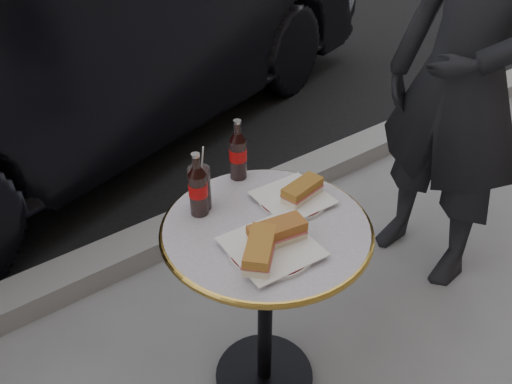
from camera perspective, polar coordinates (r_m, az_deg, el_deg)
ground at (r=1.99m, az=0.93°, el=-20.48°), size 80.00×80.00×0.00m
curb at (r=2.49m, az=-12.05°, el=-5.74°), size 40.00×0.20×0.12m
bistro_table at (r=1.70m, az=1.05°, el=-13.43°), size 0.62×0.62×0.73m
plate_left at (r=1.36m, az=1.76°, el=-6.50°), size 0.29×0.29×0.01m
plate_right at (r=1.55m, az=4.19°, el=-0.85°), size 0.26×0.26×0.01m
sandwich_left_a at (r=1.30m, az=0.43°, el=-6.74°), size 0.17×0.16×0.05m
sandwich_left_b at (r=1.36m, az=2.42°, el=-4.72°), size 0.17×0.10×0.05m
sandwich_right at (r=1.53m, az=5.30°, el=0.12°), size 0.15×0.09×0.05m
cola_bottle_left at (r=1.45m, az=-6.69°, el=0.89°), size 0.06×0.06×0.20m
cola_bottle_right at (r=1.61m, az=-2.08°, el=4.88°), size 0.07×0.07×0.21m
cola_glass at (r=1.49m, az=-6.43°, el=0.44°), size 0.07×0.07×0.14m
parked_car at (r=3.39m, az=-19.61°, el=17.84°), size 2.97×4.88×1.52m
pedestrian at (r=2.12m, az=22.73°, el=11.61°), size 0.46×0.67×1.79m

